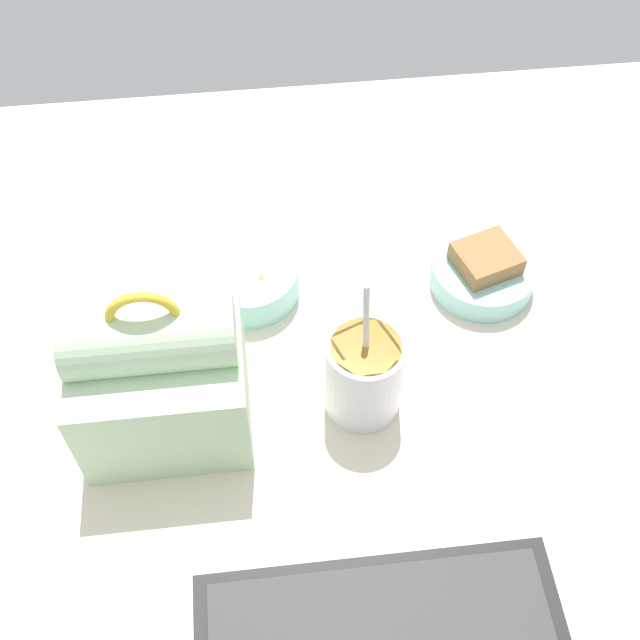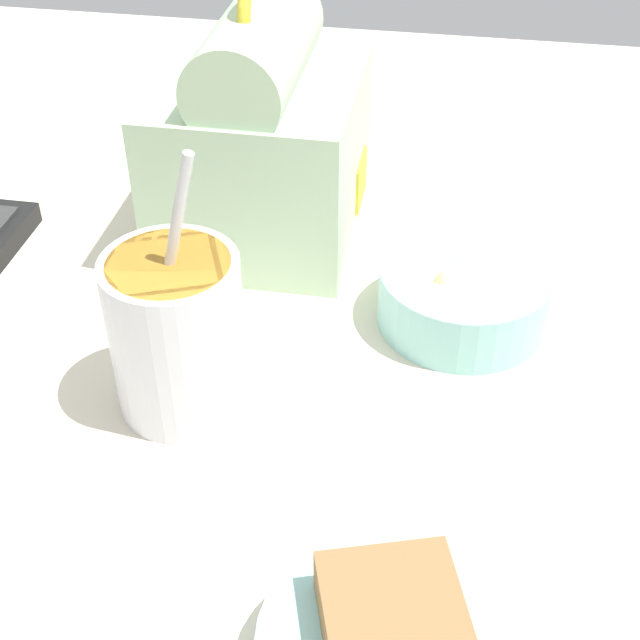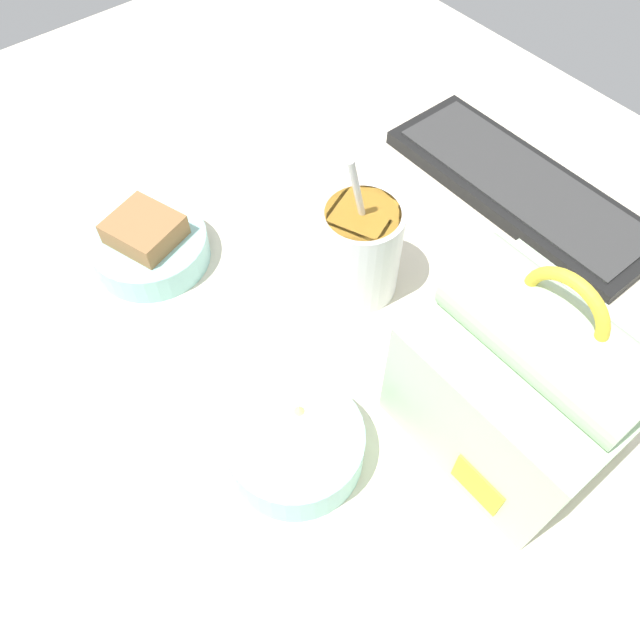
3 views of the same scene
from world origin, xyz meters
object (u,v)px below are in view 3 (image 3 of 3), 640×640
Objects in this scene: lunch_bag at (525,381)px; bento_bowl_sandwich at (149,245)px; bento_bowl_snacks at (296,444)px; keyboard at (521,188)px; soup_cup at (358,247)px.

lunch_bag reaches higher than bento_bowl_sandwich.
lunch_bag reaches higher than bento_bowl_snacks.
soup_cup reaches higher than keyboard.
soup_cup is at bearing 42.26° from bento_bowl_sandwich.
soup_cup is 1.50× the size of bento_bowl_snacks.
bento_bowl_sandwich is 29.84cm from bento_bowl_snacks.
soup_cup is 24.03cm from bento_bowl_sandwich.
bento_bowl_snacks reaches higher than keyboard.
keyboard is 1.88× the size of soup_cup.
bento_bowl_sandwich reaches higher than bento_bowl_snacks.
keyboard is 2.82× the size of bento_bowl_snacks.
soup_cup reaches higher than bento_bowl_sandwich.
soup_cup is 1.43× the size of bento_bowl_sandwich.
soup_cup is at bearing 178.53° from lunch_bag.
bento_bowl_sandwich is (-19.86, -41.41, 1.29)cm from keyboard.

